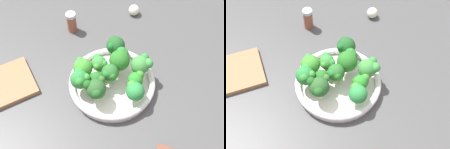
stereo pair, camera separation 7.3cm
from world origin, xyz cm
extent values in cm
cube|color=#4A4A4B|center=(0.00, 0.00, -1.25)|extent=(130.00, 130.00, 2.50)
cylinder|color=white|center=(-1.21, -2.15, 0.85)|extent=(27.37, 27.37, 1.69)
torus|color=white|center=(-1.21, -2.15, 2.73)|extent=(28.51, 28.51, 2.07)
cylinder|color=#92D464|center=(4.07, -1.12, 4.74)|extent=(1.85, 1.85, 1.95)
sphere|color=#246A24|center=(4.07, -1.12, 7.27)|extent=(4.78, 4.78, 4.78)
sphere|color=#35682F|center=(2.63, 0.23, 8.24)|extent=(2.54, 2.54, 2.54)
sphere|color=#2D6728|center=(3.93, 0.76, 7.64)|extent=(2.54, 2.54, 2.54)
cylinder|color=#A2C872|center=(-7.86, 1.53, 4.59)|extent=(2.61, 2.61, 1.65)
sphere|color=#2A8829|center=(-7.86, 1.53, 7.01)|extent=(4.91, 4.91, 4.91)
sphere|color=#39842E|center=(-9.52, 0.61, 8.05)|extent=(2.72, 2.72, 2.72)
sphere|color=#378636|center=(-9.63, 0.91, 7.58)|extent=(1.96, 1.96, 1.96)
cylinder|color=#9CC76F|center=(-10.51, -2.86, 5.00)|extent=(1.91, 1.91, 2.47)
sphere|color=#3E8B3D|center=(-10.51, -2.86, 8.23)|extent=(6.14, 6.14, 6.14)
sphere|color=#338438|center=(-12.39, -4.53, 9.66)|extent=(2.72, 2.72, 2.72)
sphere|color=green|center=(-12.90, -2.23, 9.26)|extent=(3.31, 3.31, 3.31)
cylinder|color=#A2D173|center=(4.81, 3.20, 5.08)|extent=(2.58, 2.58, 2.63)
sphere|color=#2C5B2A|center=(4.81, 3.20, 8.40)|extent=(6.18, 6.18, 6.18)
sphere|color=#225C23|center=(4.98, 5.20, 9.22)|extent=(3.33, 3.33, 3.33)
sphere|color=#1D581F|center=(7.12, 2.08, 9.83)|extent=(2.89, 2.89, 2.89)
cylinder|color=#7BBE5E|center=(-4.69, -12.43, 5.02)|extent=(1.90, 1.90, 2.52)
sphere|color=#205925|center=(-4.69, -12.43, 8.33)|extent=(6.30, 6.30, 6.30)
sphere|color=#196427|center=(-2.79, -11.21, 9.69)|extent=(2.54, 2.54, 2.54)
sphere|color=#2C5C29|center=(-4.43, -14.24, 8.74)|extent=(3.62, 3.62, 3.62)
cylinder|color=#99D268|center=(2.06, -6.84, 4.82)|extent=(2.11, 2.11, 2.12)
sphere|color=#3A853B|center=(2.06, -6.84, 7.52)|extent=(5.02, 5.02, 5.02)
sphere|color=green|center=(2.34, -8.43, 8.48)|extent=(2.86, 2.86, 2.86)
sphere|color=#3C8D2F|center=(3.13, -5.30, 8.20)|extent=(2.21, 2.21, 2.21)
sphere|color=#308735|center=(0.67, -5.91, 8.21)|extent=(2.59, 2.59, 2.59)
cylinder|color=#95C869|center=(-4.44, -5.85, 5.09)|extent=(1.98, 1.98, 2.66)
sphere|color=#287125|center=(-4.44, -5.85, 8.61)|extent=(6.74, 6.74, 6.74)
sphere|color=#28772D|center=(-5.57, -7.74, 9.93)|extent=(3.82, 3.82, 3.82)
sphere|color=#2E6F28|center=(-6.07, -7.24, 9.73)|extent=(3.58, 3.58, 3.58)
sphere|color=#266622|center=(-5.70, -7.69, 9.54)|extent=(3.91, 3.91, 3.91)
cylinder|color=#8ACD5C|center=(7.45, -6.21, 4.61)|extent=(2.61, 2.61, 1.69)
sphere|color=green|center=(7.45, -6.21, 7.50)|extent=(6.29, 6.29, 6.29)
sphere|color=#348C3D|center=(7.96, -8.04, 8.79)|extent=(2.78, 2.78, 2.78)
sphere|color=green|center=(8.72, -4.20, 8.06)|extent=(3.64, 3.64, 3.64)
cylinder|color=#A2D468|center=(9.16, -1.55, 4.98)|extent=(1.85, 1.85, 2.44)
sphere|color=#2B813A|center=(9.16, -1.55, 8.13)|extent=(5.92, 5.92, 5.92)
sphere|color=#3A8A39|center=(7.06, -0.96, 9.29)|extent=(2.52, 2.52, 2.52)
sphere|color=#318033|center=(9.28, 0.30, 9.14)|extent=(3.21, 3.21, 3.21)
cylinder|color=#87CC66|center=(-6.70, 5.87, 4.56)|extent=(2.59, 2.59, 1.60)
sphere|color=#2E8C42|center=(-6.70, 5.87, 7.25)|extent=(5.80, 5.80, 5.80)
sphere|color=#418834|center=(-6.11, 3.94, 7.91)|extent=(3.21, 3.21, 3.21)
sphere|color=#399031|center=(-7.11, 3.60, 7.61)|extent=(2.43, 2.43, 2.43)
cylinder|color=#7EBB51|center=(-0.64, -2.38, 4.84)|extent=(2.50, 2.50, 2.15)
sphere|color=#2B6A2D|center=(-0.64, -2.38, 7.72)|extent=(5.57, 5.57, 5.57)
sphere|color=#2E6D2A|center=(0.78, -1.54, 8.09)|extent=(2.46, 2.46, 2.46)
sphere|color=#22742C|center=(0.72, -1.33, 8.69)|extent=(2.60, 2.60, 2.60)
sphere|color=#287622|center=(-0.96, -0.61, 8.29)|extent=(2.63, 2.63, 2.63)
sphere|color=silver|center=(-17.28, -34.66, 2.17)|extent=(4.33, 4.33, 4.33)
cylinder|color=brown|center=(8.28, -30.88, 3.59)|extent=(3.58, 3.58, 7.17)
cylinder|color=silver|center=(8.28, -30.88, 7.80)|extent=(3.76, 3.76, 1.25)
camera|label=1|loc=(9.63, 48.26, 79.67)|focal=45.08mm
camera|label=2|loc=(2.41, 49.29, 79.67)|focal=45.08mm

